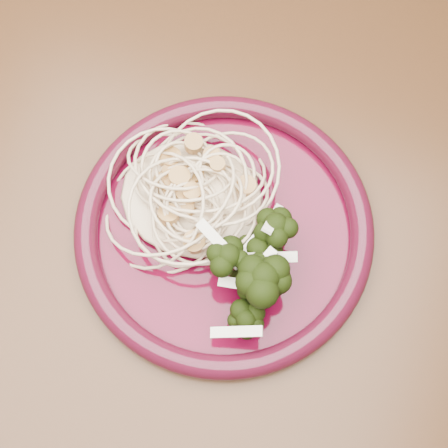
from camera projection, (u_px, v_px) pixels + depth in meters
dining_table at (235, 239)px, 0.68m from camera, size 1.20×0.80×0.75m
dinner_plate at (224, 228)px, 0.56m from camera, size 0.36×0.36×0.02m
spaghetti_pile at (191, 194)px, 0.56m from camera, size 0.17×0.16×0.03m
scallop_cluster at (189, 179)px, 0.53m from camera, size 0.14×0.14×0.03m
broccoli_pile at (267, 259)px, 0.53m from camera, size 0.13×0.16×0.05m
onion_garnish at (269, 248)px, 0.50m from camera, size 0.09×0.11×0.05m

